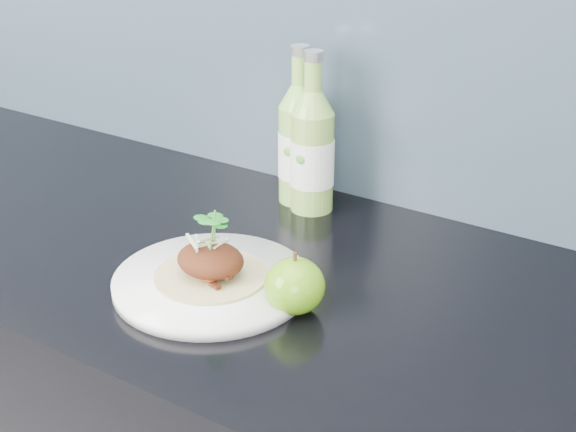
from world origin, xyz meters
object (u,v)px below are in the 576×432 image
Objects in this scene: cider_bottle_left at (300,144)px; cider_bottle_right at (312,152)px; dinner_plate at (211,282)px; green_apple at (295,286)px.

cider_bottle_right is at bearing -33.83° from cider_bottle_left.
dinner_plate is 0.13m from green_apple.
cider_bottle_right is (-0.14, 0.27, 0.06)m from green_apple.
dinner_plate is at bearing -85.58° from cider_bottle_left.
cider_bottle_left is 1.00× the size of cider_bottle_right.
dinner_plate is at bearing -87.86° from cider_bottle_right.
green_apple is 0.35× the size of cider_bottle_right.
dinner_plate is 3.74× the size of green_apple.
dinner_plate is 1.30× the size of cider_bottle_left.
cider_bottle_right is at bearing 117.93° from green_apple.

